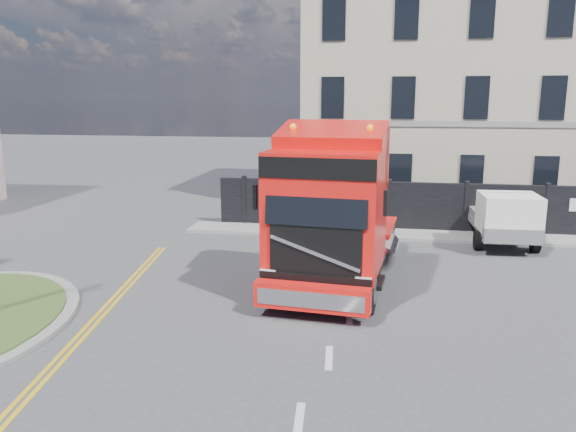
# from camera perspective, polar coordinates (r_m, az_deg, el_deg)

# --- Properties ---
(ground) EXTENTS (120.00, 120.00, 0.00)m
(ground) POSITION_cam_1_polar(r_m,az_deg,el_deg) (15.10, -5.06, -8.79)
(ground) COLOR #424244
(ground) RESTS_ON ground
(hoarding_fence) EXTENTS (18.80, 0.25, 2.00)m
(hoarding_fence) POSITION_cam_1_polar(r_m,az_deg,el_deg) (23.26, 16.50, 0.76)
(hoarding_fence) COLOR black
(hoarding_fence) RESTS_ON ground
(georgian_building) EXTENTS (12.30, 10.30, 12.80)m
(georgian_building) POSITION_cam_1_polar(r_m,az_deg,el_deg) (30.25, 14.25, 12.48)
(georgian_building) COLOR #BBAA94
(georgian_building) RESTS_ON ground
(pavement_far) EXTENTS (20.00, 1.60, 0.12)m
(pavement_far) POSITION_cam_1_polar(r_m,az_deg,el_deg) (22.52, 15.24, -1.98)
(pavement_far) COLOR gray
(pavement_far) RESTS_ON ground
(truck) EXTENTS (3.55, 7.83, 4.55)m
(truck) POSITION_cam_1_polar(r_m,az_deg,el_deg) (15.63, 4.51, -0.25)
(truck) COLOR black
(truck) RESTS_ON ground
(flatbed_pickup) EXTENTS (2.18, 4.92, 2.03)m
(flatbed_pickup) POSITION_cam_1_polar(r_m,az_deg,el_deg) (21.63, 21.15, -0.14)
(flatbed_pickup) COLOR slate
(flatbed_pickup) RESTS_ON ground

